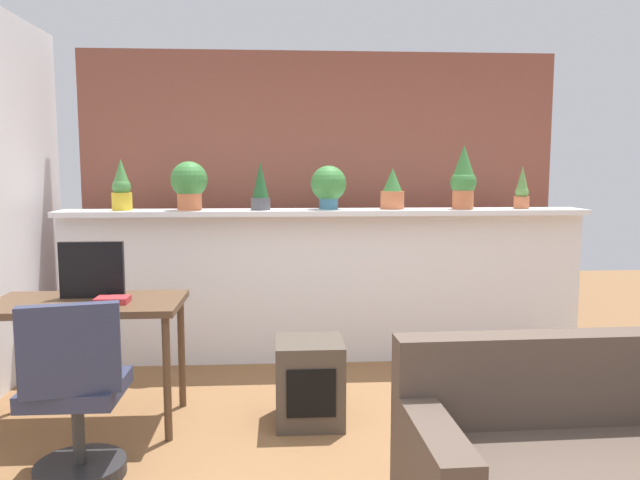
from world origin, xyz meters
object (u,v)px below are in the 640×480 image
at_px(office_chair, 76,405).
at_px(potted_plant_0, 121,187).
at_px(couch, 596,473).
at_px(potted_plant_6, 522,190).
at_px(book_on_desk, 113,300).
at_px(potted_plant_1, 189,183).
at_px(side_cube_shelf, 310,382).
at_px(potted_plant_2, 260,188).
at_px(desk, 87,315).
at_px(potted_plant_3, 329,185).
at_px(tv_monitor, 92,270).
at_px(potted_plant_5, 463,178).
at_px(potted_plant_4, 392,191).

bearing_deg(office_chair, potted_plant_0, 96.50).
bearing_deg(couch, potted_plant_6, 75.66).
bearing_deg(couch, book_on_desk, 151.42).
height_order(potted_plant_1, book_on_desk, potted_plant_1).
bearing_deg(office_chair, side_cube_shelf, 29.08).
bearing_deg(potted_plant_2, book_on_desk, -124.92).
xyz_separation_m(desk, office_chair, (0.15, -0.69, -0.28)).
xyz_separation_m(potted_plant_2, potted_plant_3, (0.52, 0.05, 0.02)).
distance_m(potted_plant_3, tv_monitor, 1.89).
distance_m(potted_plant_0, couch, 3.61).
bearing_deg(side_cube_shelf, book_on_desk, -178.71).
height_order(potted_plant_3, office_chair, potted_plant_3).
height_order(potted_plant_5, potted_plant_6, potted_plant_5).
distance_m(desk, side_cube_shelf, 1.37).
relative_size(potted_plant_3, couch, 0.21).
xyz_separation_m(potted_plant_3, potted_plant_6, (1.52, -0.03, -0.04)).
xyz_separation_m(potted_plant_2, side_cube_shelf, (0.32, -1.14, -1.12)).
bearing_deg(desk, office_chair, -77.75).
bearing_deg(couch, potted_plant_5, 86.60).
height_order(tv_monitor, couch, tv_monitor).
bearing_deg(potted_plant_5, book_on_desk, -153.71).
xyz_separation_m(potted_plant_3, book_on_desk, (-1.33, -1.22, -0.62)).
relative_size(potted_plant_1, side_cube_shelf, 0.74).
bearing_deg(potted_plant_2, potted_plant_6, 0.71).
height_order(potted_plant_0, potted_plant_5, potted_plant_5).
height_order(potted_plant_5, tv_monitor, potted_plant_5).
xyz_separation_m(potted_plant_2, couch, (1.43, -2.38, -1.09)).
height_order(office_chair, side_cube_shelf, office_chair).
bearing_deg(book_on_desk, couch, -28.58).
xyz_separation_m(side_cube_shelf, couch, (1.11, -1.24, 0.03)).
bearing_deg(potted_plant_4, potted_plant_5, -3.11).
relative_size(tv_monitor, couch, 0.24).
xyz_separation_m(desk, couch, (2.41, -1.29, -0.38)).
relative_size(office_chair, couch, 0.58).
xyz_separation_m(potted_plant_3, tv_monitor, (-1.49, -1.06, -0.47)).
bearing_deg(potted_plant_3, potted_plant_5, -2.23).
distance_m(potted_plant_3, side_cube_shelf, 1.66).
relative_size(tv_monitor, side_cube_shelf, 0.75).
bearing_deg(potted_plant_0, potted_plant_2, -1.07).
height_order(potted_plant_4, couch, potted_plant_4).
relative_size(potted_plant_0, potted_plant_5, 0.78).
relative_size(potted_plant_4, desk, 0.29).
distance_m(potted_plant_2, potted_plant_6, 2.04).
xyz_separation_m(potted_plant_0, potted_plant_2, (1.04, -0.02, -0.00)).
bearing_deg(couch, potted_plant_1, 129.21).
height_order(potted_plant_2, potted_plant_6, potted_plant_2).
height_order(potted_plant_1, couch, potted_plant_1).
relative_size(potted_plant_6, office_chair, 0.37).
bearing_deg(potted_plant_4, desk, -150.55).
height_order(potted_plant_0, couch, potted_plant_0).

